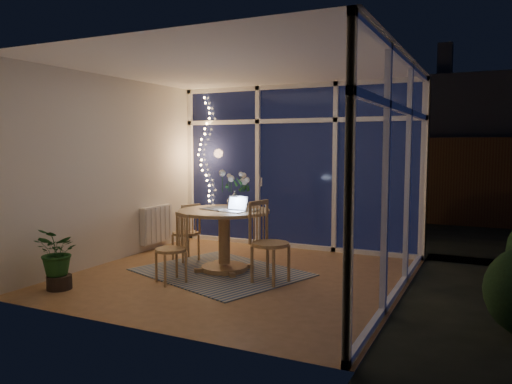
{
  "coord_description": "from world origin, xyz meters",
  "views": [
    {
      "loc": [
        2.87,
        -5.45,
        1.65
      ],
      "look_at": [
        0.12,
        0.25,
        1.05
      ],
      "focal_mm": 35.0,
      "sensor_mm": 36.0,
      "label": 1
    }
  ],
  "objects_px": {
    "dining_table": "(224,240)",
    "laptop": "(233,204)",
    "chair_right": "(271,242)",
    "chair_front": "(171,248)",
    "potted_plant": "(58,257)",
    "flower_vase": "(235,200)",
    "chair_left": "(185,232)"
  },
  "relations": [
    {
      "from": "dining_table",
      "to": "laptop",
      "type": "height_order",
      "value": "laptop"
    },
    {
      "from": "chair_right",
      "to": "chair_front",
      "type": "height_order",
      "value": "chair_right"
    },
    {
      "from": "chair_front",
      "to": "laptop",
      "type": "distance_m",
      "value": 0.95
    },
    {
      "from": "potted_plant",
      "to": "dining_table",
      "type": "bearing_deg",
      "value": 50.12
    },
    {
      "from": "dining_table",
      "to": "laptop",
      "type": "relative_size",
      "value": 4.12
    },
    {
      "from": "laptop",
      "to": "flower_vase",
      "type": "distance_m",
      "value": 0.4
    },
    {
      "from": "dining_table",
      "to": "chair_right",
      "type": "xyz_separation_m",
      "value": [
        0.78,
        -0.26,
        0.09
      ]
    },
    {
      "from": "flower_vase",
      "to": "dining_table",
      "type": "bearing_deg",
      "value": -99.6
    },
    {
      "from": "chair_right",
      "to": "chair_front",
      "type": "distance_m",
      "value": 1.19
    },
    {
      "from": "dining_table",
      "to": "chair_front",
      "type": "distance_m",
      "value": 0.82
    },
    {
      "from": "laptop",
      "to": "flower_vase",
      "type": "relative_size",
      "value": 1.37
    },
    {
      "from": "laptop",
      "to": "potted_plant",
      "type": "height_order",
      "value": "laptop"
    },
    {
      "from": "chair_right",
      "to": "laptop",
      "type": "relative_size",
      "value": 3.46
    },
    {
      "from": "chair_right",
      "to": "chair_front",
      "type": "relative_size",
      "value": 1.18
    },
    {
      "from": "chair_front",
      "to": "flower_vase",
      "type": "distance_m",
      "value": 1.16
    },
    {
      "from": "chair_left",
      "to": "flower_vase",
      "type": "relative_size",
      "value": 3.99
    },
    {
      "from": "dining_table",
      "to": "chair_front",
      "type": "xyz_separation_m",
      "value": [
        -0.3,
        -0.77,
        0.02
      ]
    },
    {
      "from": "laptop",
      "to": "chair_right",
      "type": "bearing_deg",
      "value": -6.3
    },
    {
      "from": "laptop",
      "to": "dining_table",
      "type": "bearing_deg",
      "value": 153.4
    },
    {
      "from": "laptop",
      "to": "potted_plant",
      "type": "relative_size",
      "value": 0.38
    },
    {
      "from": "potted_plant",
      "to": "flower_vase",
      "type": "bearing_deg",
      "value": 53.14
    },
    {
      "from": "laptop",
      "to": "flower_vase",
      "type": "height_order",
      "value": "same"
    },
    {
      "from": "chair_front",
      "to": "laptop",
      "type": "height_order",
      "value": "laptop"
    },
    {
      "from": "chair_front",
      "to": "chair_left",
      "type": "bearing_deg",
      "value": 145.82
    },
    {
      "from": "chair_left",
      "to": "chair_right",
      "type": "xyz_separation_m",
      "value": [
        1.56,
        -0.53,
        0.08
      ]
    },
    {
      "from": "chair_right",
      "to": "potted_plant",
      "type": "distance_m",
      "value": 2.44
    },
    {
      "from": "chair_front",
      "to": "potted_plant",
      "type": "bearing_deg",
      "value": -110.84
    },
    {
      "from": "chair_right",
      "to": "laptop",
      "type": "xyz_separation_m",
      "value": [
        -0.58,
        0.13,
        0.42
      ]
    },
    {
      "from": "dining_table",
      "to": "chair_left",
      "type": "height_order",
      "value": "chair_left"
    },
    {
      "from": "chair_right",
      "to": "flower_vase",
      "type": "relative_size",
      "value": 4.75
    },
    {
      "from": "dining_table",
      "to": "chair_right",
      "type": "bearing_deg",
      "value": -18.76
    },
    {
      "from": "potted_plant",
      "to": "chair_left",
      "type": "bearing_deg",
      "value": 74.15
    }
  ]
}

